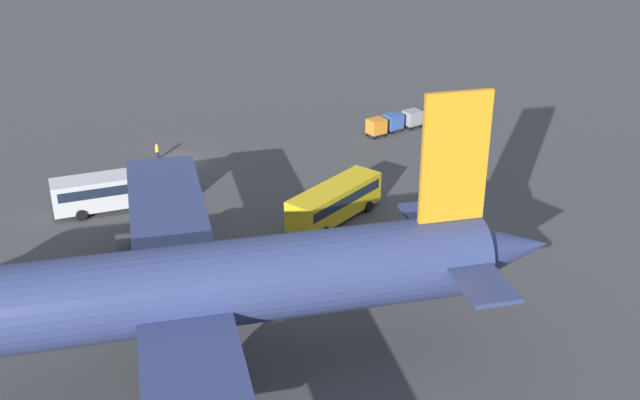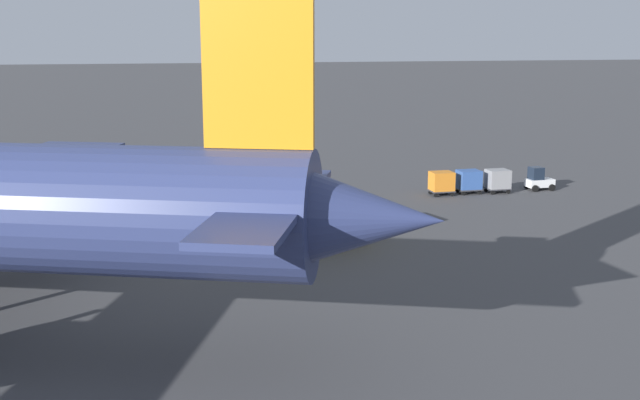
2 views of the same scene
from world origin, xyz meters
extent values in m
plane|color=#424244|center=(0.00, 0.00, 0.00)|extent=(600.00, 600.00, 0.00)
cone|color=navy|center=(-4.38, 40.88, 6.88)|extent=(8.10, 6.84, 4.76)
cube|color=navy|center=(10.88, 21.96, 6.22)|extent=(12.02, 20.41, 0.44)
cube|color=orange|center=(-0.88, 39.59, 13.75)|extent=(4.14, 1.82, 8.46)
cube|color=navy|center=(-1.28, 39.74, 7.41)|extent=(7.56, 13.94, 0.28)
cube|color=silver|center=(9.32, 7.10, 1.87)|extent=(12.38, 5.44, 2.84)
cube|color=#192333|center=(9.32, 7.10, 2.37)|extent=(11.45, 5.26, 0.91)
cylinder|color=black|center=(13.29, 7.65, 0.50)|extent=(1.04, 0.52, 1.00)
cylinder|color=black|center=(12.64, 4.84, 0.50)|extent=(1.04, 0.52, 1.00)
cylinder|color=black|center=(6.00, 9.35, 0.50)|extent=(1.04, 0.52, 1.00)
cylinder|color=black|center=(5.35, 6.54, 0.50)|extent=(1.04, 0.52, 1.00)
cube|color=gold|center=(-5.58, 20.08, 1.84)|extent=(10.72, 5.87, 2.77)
cube|color=#192333|center=(-5.58, 20.08, 2.32)|extent=(9.94, 5.66, 0.89)
cylinder|color=black|center=(-2.98, 22.48, 0.50)|extent=(1.04, 0.59, 1.00)
cylinder|color=black|center=(-2.08, 19.62, 0.50)|extent=(1.04, 0.59, 1.00)
cylinder|color=black|center=(-9.09, 20.54, 0.50)|extent=(1.04, 0.59, 1.00)
cylinder|color=black|center=(-8.18, 17.68, 0.50)|extent=(1.04, 0.59, 1.00)
cube|color=white|center=(-30.87, 5.15, 0.65)|extent=(2.47, 1.43, 0.70)
cube|color=#192333|center=(-30.45, 5.17, 1.55)|extent=(1.14, 1.23, 1.10)
cylinder|color=black|center=(-30.07, 5.90, 0.30)|extent=(0.61, 0.25, 0.60)
cylinder|color=black|center=(-29.99, 4.50, 0.30)|extent=(0.61, 0.25, 0.60)
cylinder|color=black|center=(-31.75, 5.80, 0.30)|extent=(0.61, 0.25, 0.60)
cylinder|color=black|center=(-31.67, 4.40, 0.30)|extent=(0.61, 0.25, 0.60)
cylinder|color=#1E1E2D|center=(1.89, -1.90, 0.42)|extent=(0.32, 0.32, 0.85)
cylinder|color=yellow|center=(1.89, -1.90, 1.18)|extent=(0.38, 0.38, 0.65)
sphere|color=tan|center=(1.89, -1.90, 1.62)|extent=(0.24, 0.24, 0.24)
cube|color=#38383D|center=(-26.61, 5.57, 0.41)|extent=(2.05, 1.74, 0.10)
cube|color=gray|center=(-26.61, 5.57, 1.26)|extent=(1.95, 1.66, 1.60)
cylinder|color=black|center=(-25.87, 6.24, 0.18)|extent=(0.36, 0.13, 0.36)
cylinder|color=black|center=(-25.83, 4.96, 0.18)|extent=(0.36, 0.13, 0.36)
cylinder|color=black|center=(-27.39, 6.19, 0.18)|extent=(0.36, 0.13, 0.36)
cylinder|color=black|center=(-27.35, 4.91, 0.18)|extent=(0.36, 0.13, 0.36)
cube|color=#38383D|center=(-24.00, 5.36, 0.41)|extent=(2.05, 1.74, 0.10)
cube|color=#33569E|center=(-24.00, 5.36, 1.26)|extent=(1.95, 1.66, 1.60)
cylinder|color=black|center=(-23.26, 6.02, 0.18)|extent=(0.36, 0.13, 0.36)
cylinder|color=black|center=(-23.22, 4.74, 0.18)|extent=(0.36, 0.13, 0.36)
cylinder|color=black|center=(-24.78, 5.97, 0.18)|extent=(0.36, 0.13, 0.36)
cylinder|color=black|center=(-24.74, 4.69, 0.18)|extent=(0.36, 0.13, 0.36)
cube|color=#38383D|center=(-21.39, 5.58, 0.41)|extent=(2.05, 1.74, 0.10)
cube|color=orange|center=(-21.39, 5.58, 1.26)|extent=(1.95, 1.66, 1.60)
cylinder|color=black|center=(-20.65, 6.25, 0.18)|extent=(0.36, 0.13, 0.36)
cylinder|color=black|center=(-20.61, 4.97, 0.18)|extent=(0.36, 0.13, 0.36)
cylinder|color=black|center=(-22.17, 6.20, 0.18)|extent=(0.36, 0.13, 0.36)
cylinder|color=black|center=(-22.13, 4.92, 0.18)|extent=(0.36, 0.13, 0.36)
camera|label=1|loc=(31.17, 72.65, 32.45)|focal=45.00mm
camera|label=2|loc=(3.26, 70.00, 13.93)|focal=45.00mm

